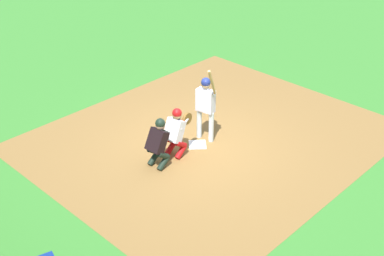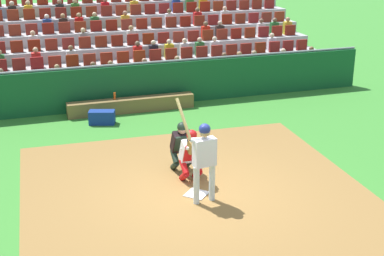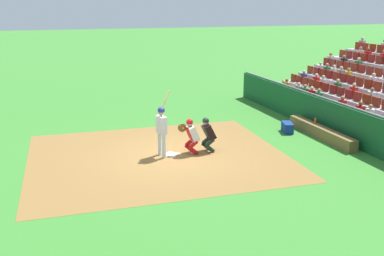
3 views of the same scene
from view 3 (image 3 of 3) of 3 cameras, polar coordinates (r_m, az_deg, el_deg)
name	(u,v)px [view 3 (image 3 of 3)]	position (r m, az deg, el deg)	size (l,w,h in m)	color
ground_plane	(172,155)	(15.53, -2.64, -3.45)	(160.00, 160.00, 0.00)	#377D2C
infield_dirt_patch	(158,156)	(15.41, -4.43, -3.63)	(7.46, 8.68, 0.01)	olive
home_plate_marker	(172,154)	(15.53, -2.64, -3.40)	(0.44, 0.44, 0.02)	white
batter_at_plate	(162,126)	(15.08, -3.95, 0.30)	(0.75, 0.61, 2.23)	silver
catcher_crouching	(191,134)	(15.42, -0.15, -0.77)	(0.48, 0.73, 1.29)	red
home_plate_umpire	(208,133)	(15.66, 2.05, -0.62)	(0.46, 0.48, 1.28)	black
dugout_wall	(335,120)	(18.24, 18.00, 0.99)	(16.49, 0.24, 1.45)	#124C26
dugout_bench	(321,132)	(18.13, 16.27, -0.52)	(4.01, 0.40, 0.44)	brown
water_bottle_on_bench	(315,121)	(18.49, 15.61, 0.90)	(0.07, 0.07, 0.22)	#DE5319
equipment_duffel_bag	(287,127)	(18.55, 12.20, 0.07)	(0.75, 0.36, 0.40)	navy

